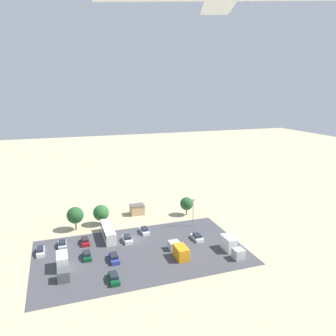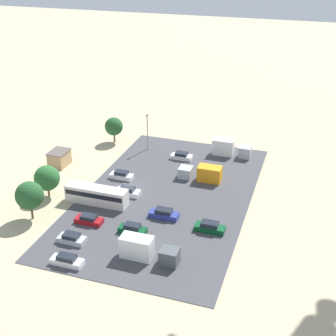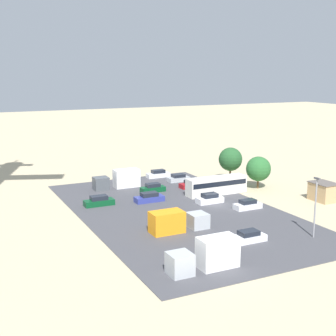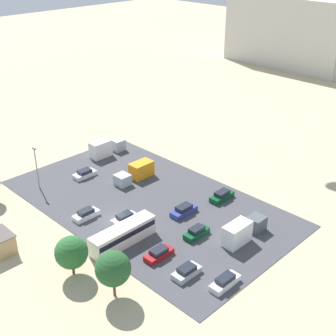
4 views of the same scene
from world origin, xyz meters
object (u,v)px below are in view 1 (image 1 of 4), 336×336
object	(u,v)px
shed_building	(137,210)
parked_car_0	(127,239)
parked_car_3	(87,255)
parked_car_5	(41,251)
parked_car_4	(85,241)
parked_car_2	(145,231)
parked_car_7	(197,237)
parked_car_8	(114,258)
parked_truck_0	(231,246)
parked_car_1	(62,244)
parked_truck_1	(63,265)
parked_car_6	(114,278)
bus	(108,232)
parked_truck_2	(179,250)

from	to	relation	value
shed_building	parked_car_0	xyz separation A→B (m)	(6.87, 17.57, -0.80)
parked_car_3	parked_car_5	world-z (taller)	parked_car_3
parked_car_4	parked_car_2	bearing A→B (deg)	-175.73
parked_car_5	parked_car_7	size ratio (longest dim) A/B	1.07
parked_car_8	parked_truck_0	xyz separation A→B (m)	(-27.01, 5.17, 0.89)
parked_car_1	parked_truck_1	xyz separation A→B (m)	(0.22, 11.98, 0.91)
parked_truck_1	parked_car_6	bearing A→B (deg)	143.97
parked_car_3	parked_car_6	size ratio (longest dim) A/B	0.92
shed_building	parked_car_4	xyz separation A→B (m)	(17.12, 15.20, -0.87)
parked_car_7	parked_truck_1	distance (m)	33.51
bus	parked_truck_2	bearing A→B (deg)	133.10
bus	parked_car_2	distance (m)	9.76
parked_car_4	parked_truck_0	size ratio (longest dim) A/B	0.56
parked_car_5	bus	bearing A→B (deg)	11.84
parked_car_1	parked_car_8	world-z (taller)	parked_car_8
parked_car_7	parked_truck_2	bearing A→B (deg)	40.63
bus	parked_truck_1	world-z (taller)	parked_truck_1
bus	parked_car_6	distance (m)	20.50
parked_car_7	parked_truck_2	distance (m)	9.82
parked_car_8	parked_truck_0	size ratio (longest dim) A/B	0.60
bus	parked_car_3	size ratio (longest dim) A/B	2.52
bus	parked_car_6	bearing A→B (deg)	84.05
parked_car_1	parked_car_2	bearing A→B (deg)	-177.10
parked_car_4	parked_car_8	distance (m)	12.06
bus	parked_car_7	world-z (taller)	bus
parked_car_1	parked_car_2	size ratio (longest dim) A/B	0.96
parked_car_7	parked_car_3	bearing A→B (deg)	1.10
shed_building	bus	distance (m)	17.63
parked_truck_0	parked_truck_1	world-z (taller)	parked_truck_0
parked_car_0	parked_car_4	distance (m)	10.52
parked_car_2	parked_truck_0	xyz separation A→B (m)	(-16.64, 17.16, 0.92)
parked_car_5	parked_car_6	distance (m)	22.16
shed_building	parked_car_6	distance (m)	36.54
parked_car_6	parked_car_7	bearing A→B (deg)	26.45
shed_building	parked_car_1	world-z (taller)	shed_building
parked_car_6	parked_truck_2	world-z (taller)	parked_truck_2
parked_car_6	parked_truck_0	xyz separation A→B (m)	(-28.46, -2.85, 0.87)
parked_car_5	parked_truck_2	bearing A→B (deg)	-20.78
parked_truck_0	parked_truck_1	size ratio (longest dim) A/B	0.94
parked_car_4	parked_truck_0	world-z (taller)	parked_truck_0
parked_car_4	parked_car_8	xyz separation A→B (m)	(-5.32, 10.82, 0.06)
bus	parked_car_2	xyz separation A→B (m)	(-9.70, 0.35, -1.02)
parked_car_2	parked_truck_2	bearing A→B (deg)	-73.50
parked_car_0	parked_truck_0	world-z (taller)	parked_truck_0
bus	shed_building	bearing A→B (deg)	-129.16
bus	parked_car_4	world-z (taller)	bus
bus	parked_car_4	distance (m)	6.27
bus	parked_car_7	distance (m)	23.16
parked_truck_0	parked_truck_2	xyz separation A→B (m)	(12.30, -2.51, -0.23)
bus	parked_truck_1	size ratio (longest dim) A/B	1.29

